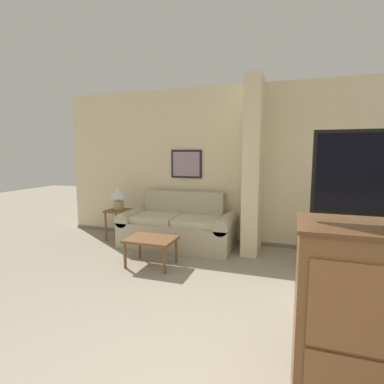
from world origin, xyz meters
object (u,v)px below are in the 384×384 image
at_px(couch, 178,227).
at_px(coffee_table, 151,242).
at_px(bed, 382,263).
at_px(table_lamp, 118,195).

relative_size(couch, coffee_table, 2.83).
bearing_deg(bed, coffee_table, -174.22).
height_order(couch, bed, couch).
relative_size(coffee_table, table_lamp, 1.63).
bearing_deg(table_lamp, bed, -9.62).
height_order(couch, coffee_table, couch).
distance_m(table_lamp, bed, 3.96).
bearing_deg(coffee_table, table_lamp, 139.17).
bearing_deg(coffee_table, bed, 5.78).
relative_size(table_lamp, bed, 0.19).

